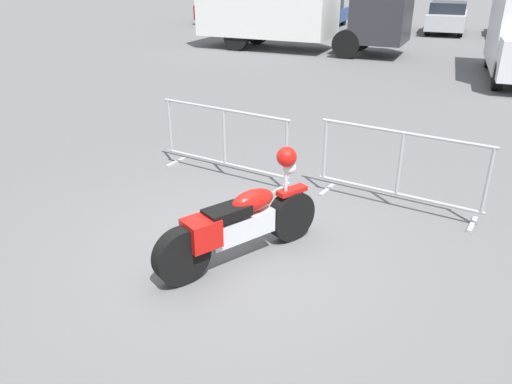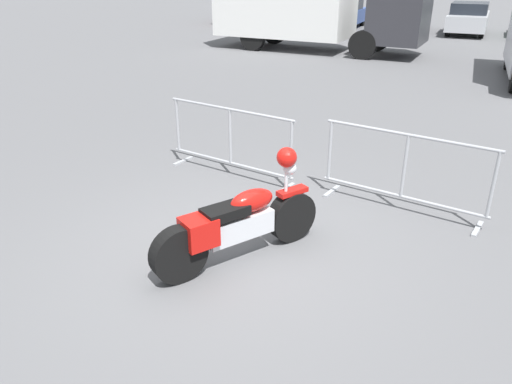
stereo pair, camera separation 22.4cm
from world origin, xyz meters
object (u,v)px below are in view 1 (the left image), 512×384
object	(u,v)px
crowd_barrier_far	(399,169)
parked_car_maroon	(226,8)
crowd_barrier_near	(224,141)
parked_car_black	(383,14)
parked_car_blue	(325,13)
parked_car_tan	(271,10)
box_truck	(290,4)
parked_car_silver	(447,17)
pedestrian	(299,15)
motorcycle	(240,223)

from	to	relation	value
crowd_barrier_far	parked_car_maroon	bearing A→B (deg)	123.87
crowd_barrier_near	parked_car_black	distance (m)	19.66
parked_car_blue	parked_car_black	distance (m)	2.96
parked_car_maroon	parked_car_tan	xyz separation A→B (m)	(2.96, -0.38, -0.01)
box_truck	parked_car_silver	xyz separation A→B (m)	(4.83, 7.92, -0.93)
crowd_barrier_far	parked_car_silver	world-z (taller)	parked_car_silver
crowd_barrier_far	parked_car_tan	bearing A→B (deg)	118.05
parked_car_blue	crowd_barrier_near	bearing A→B (deg)	-169.42
pedestrian	parked_car_blue	bearing A→B (deg)	-9.13
parked_car_tan	parked_car_maroon	bearing A→B (deg)	79.37
parked_car_black	crowd_barrier_far	bearing A→B (deg)	-170.32
box_truck	parked_car_blue	world-z (taller)	box_truck
crowd_barrier_far	box_truck	bearing A→B (deg)	117.91
motorcycle	parked_car_black	world-z (taller)	parked_car_black
motorcycle	parked_car_tan	distance (m)	23.40
parked_car_blue	pedestrian	size ratio (longest dim) A/B	2.41
parked_car_maroon	parked_car_blue	bearing A→B (deg)	-95.56
parked_car_tan	parked_car_black	xyz separation A→B (m)	(5.91, 0.05, 0.03)
motorcycle	parked_car_blue	size ratio (longest dim) A/B	0.47
motorcycle	crowd_barrier_near	size ratio (longest dim) A/B	0.87
parked_car_blue	crowd_barrier_far	bearing A→B (deg)	-162.49
parked_car_black	parked_car_silver	world-z (taller)	parked_car_black
box_truck	parked_car_maroon	bearing A→B (deg)	130.58
box_truck	parked_car_black	xyz separation A→B (m)	(1.87, 7.57, -0.86)
parked_car_black	parked_car_silver	distance (m)	2.98
parked_car_silver	pedestrian	xyz separation A→B (m)	(-5.83, -4.29, 0.21)
crowd_barrier_far	parked_car_tan	distance (m)	22.11
crowd_barrier_near	pedestrian	xyz separation A→B (m)	(-4.75, 15.62, 0.37)
parked_car_black	crowd_barrier_near	bearing A→B (deg)	-177.76
parked_car_tan	parked_car_black	world-z (taller)	parked_car_black
crowd_barrier_near	parked_car_maroon	size ratio (longest dim) A/B	0.50
parked_car_black	parked_car_silver	bearing A→B (deg)	-86.57
crowd_barrier_near	parked_car_tan	world-z (taller)	parked_car_tan
crowd_barrier_far	parked_car_silver	size ratio (longest dim) A/B	0.53
parked_car_black	pedestrian	distance (m)	4.89
crowd_barrier_near	box_truck	bearing A→B (deg)	107.32
crowd_barrier_far	pedestrian	world-z (taller)	pedestrian
parked_car_blue	parked_car_black	bearing A→B (deg)	-94.96
parked_car_blue	pedestrian	distance (m)	4.04
parked_car_tan	parked_car_silver	bearing A→B (deg)	-90.66
box_truck	parked_car_black	size ratio (longest dim) A/B	1.68
crowd_barrier_near	box_truck	distance (m)	12.61
motorcycle	parked_car_silver	distance (m)	21.96
crowd_barrier_near	crowd_barrier_far	bearing A→B (deg)	0.00
crowd_barrier_far	crowd_barrier_near	bearing A→B (deg)	180.00
parked_car_tan	parked_car_black	size ratio (longest dim) A/B	0.96
box_truck	parked_car_black	bearing A→B (deg)	75.18
parked_car_silver	motorcycle	bearing A→B (deg)	177.35
crowd_barrier_far	pedestrian	xyz separation A→B (m)	(-7.36, 15.62, 0.37)
box_truck	parked_car_tan	size ratio (longest dim) A/B	1.75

